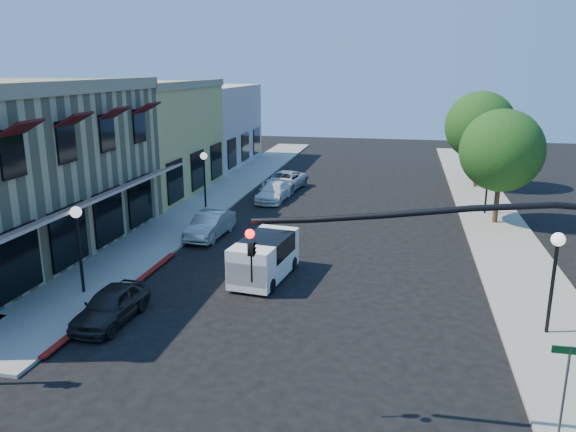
% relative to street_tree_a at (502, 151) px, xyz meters
% --- Properties ---
extents(sidewalk_left, '(3.50, 50.00, 0.12)m').
position_rel_street_tree_a_xyz_m(sidewalk_left, '(-17.55, 5.00, -4.13)').
color(sidewalk_left, gray).
rests_on(sidewalk_left, ground).
extents(sidewalk_right, '(3.50, 50.00, 0.12)m').
position_rel_street_tree_a_xyz_m(sidewalk_right, '(-0.05, 5.00, -4.13)').
color(sidewalk_right, gray).
rests_on(sidewalk_right, ground).
extents(curb_red_strip, '(0.25, 10.00, 0.06)m').
position_rel_street_tree_a_xyz_m(curb_red_strip, '(-15.70, -14.00, -4.19)').
color(curb_red_strip, maroon).
rests_on(curb_red_strip, ground).
extents(yellow_stucco_building, '(10.00, 12.00, 7.60)m').
position_rel_street_tree_a_xyz_m(yellow_stucco_building, '(-24.30, 4.00, -0.39)').
color(yellow_stucco_building, tan).
rests_on(yellow_stucco_building, ground).
extents(pink_stucco_building, '(10.00, 12.00, 7.00)m').
position_rel_street_tree_a_xyz_m(pink_stucco_building, '(-24.30, 16.00, -0.69)').
color(pink_stucco_building, '#C3A093').
rests_on(pink_stucco_building, ground).
extents(street_tree_a, '(4.56, 4.56, 6.48)m').
position_rel_street_tree_a_xyz_m(street_tree_a, '(0.00, 0.00, 0.00)').
color(street_tree_a, '#382616').
rests_on(street_tree_a, ground).
extents(street_tree_b, '(4.94, 4.94, 7.02)m').
position_rel_street_tree_a_xyz_m(street_tree_b, '(0.00, 10.00, 0.35)').
color(street_tree_b, '#382616').
rests_on(street_tree_b, ground).
extents(signal_mast_arm, '(8.01, 0.39, 6.00)m').
position_rel_street_tree_a_xyz_m(signal_mast_arm, '(-2.94, -20.50, -0.11)').
color(signal_mast_arm, black).
rests_on(signal_mast_arm, ground).
extents(street_name_sign, '(0.80, 0.06, 2.50)m').
position_rel_street_tree_a_xyz_m(street_name_sign, '(-1.30, -19.80, -2.50)').
color(street_name_sign, '#595B5E').
rests_on(street_name_sign, ground).
extents(lamppost_left_near, '(0.44, 0.44, 3.57)m').
position_rel_street_tree_a_xyz_m(lamppost_left_near, '(-17.30, -14.00, -1.46)').
color(lamppost_left_near, black).
rests_on(lamppost_left_near, ground).
extents(lamppost_left_far, '(0.44, 0.44, 3.57)m').
position_rel_street_tree_a_xyz_m(lamppost_left_far, '(-17.30, 0.00, -1.46)').
color(lamppost_left_far, black).
rests_on(lamppost_left_far, ground).
extents(lamppost_right_near, '(0.44, 0.44, 3.57)m').
position_rel_street_tree_a_xyz_m(lamppost_right_near, '(-0.30, -14.00, -1.46)').
color(lamppost_right_near, black).
rests_on(lamppost_right_near, ground).
extents(lamppost_right_far, '(0.44, 0.44, 3.57)m').
position_rel_street_tree_a_xyz_m(lamppost_right_far, '(-0.30, 2.00, -1.46)').
color(lamppost_right_far, black).
rests_on(lamppost_right_far, ground).
extents(white_van, '(2.22, 4.21, 1.78)m').
position_rel_street_tree_a_xyz_m(white_van, '(-10.75, -10.94, -3.16)').
color(white_van, white).
rests_on(white_van, ground).
extents(parked_car_a, '(1.57, 3.69, 1.24)m').
position_rel_street_tree_a_xyz_m(parked_car_a, '(-15.00, -16.00, -3.57)').
color(parked_car_a, black).
rests_on(parked_car_a, ground).
extents(parked_car_b, '(1.68, 4.11, 1.32)m').
position_rel_street_tree_a_xyz_m(parked_car_b, '(-15.00, -5.69, -3.53)').
color(parked_car_b, '#B2B6B8').
rests_on(parked_car_b, ground).
extents(parked_car_c, '(1.91, 4.24, 1.20)m').
position_rel_street_tree_a_xyz_m(parked_car_c, '(-13.60, 3.00, -3.59)').
color(parked_car_c, white).
rests_on(parked_car_c, ground).
extents(parked_car_d, '(2.82, 5.05, 1.33)m').
position_rel_street_tree_a_xyz_m(parked_car_d, '(-13.60, 6.36, -3.53)').
color(parked_car_d, '#BABCC0').
rests_on(parked_car_d, ground).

